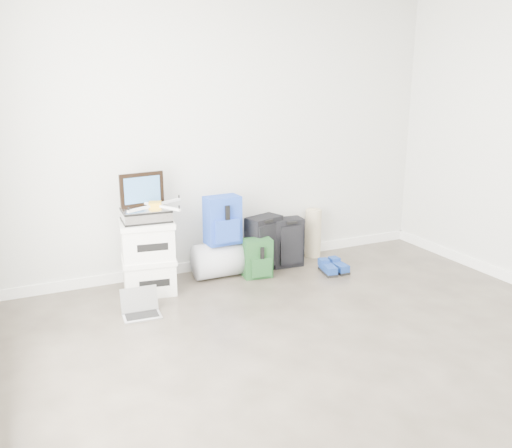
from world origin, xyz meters
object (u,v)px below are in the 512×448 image
laptop (141,309)px  duffel_bag (222,259)px  briefcase (146,215)px  boxes_stack (148,257)px  large_suitcase (264,243)px  carry_on (287,242)px

laptop → duffel_bag: bearing=34.2°
briefcase → boxes_stack: bearing=93.5°
large_suitcase → carry_on: large_suitcase is taller
duffel_bag → large_suitcase: bearing=2.3°
duffel_bag → laptop: bearing=-148.2°
boxes_stack → laptop: bearing=-104.6°
boxes_stack → duffel_bag: bearing=16.2°
briefcase → laptop: size_ratio=1.28×
laptop → briefcase: bearing=70.7°
carry_on → large_suitcase: bearing=-179.7°
briefcase → duffel_bag: briefcase is taller
duffel_bag → laptop: 1.10m
boxes_stack → large_suitcase: boxes_stack is taller
carry_on → laptop: carry_on is taller
duffel_bag → carry_on: 0.72m
boxes_stack → duffel_bag: 0.77m
carry_on → laptop: 1.75m
duffel_bag → carry_on: (0.71, -0.01, 0.08)m
large_suitcase → carry_on: bearing=-22.7°
duffel_bag → large_suitcase: (0.46, 0.01, 0.10)m
briefcase → large_suitcase: briefcase is taller
boxes_stack → briefcase: briefcase is taller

